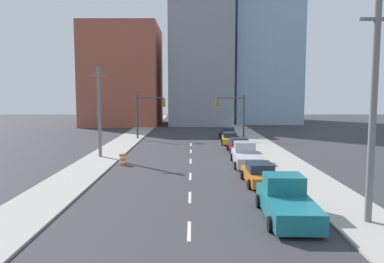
# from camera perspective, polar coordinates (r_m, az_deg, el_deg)

# --- Properties ---
(sidewalk_left) EXTENTS (3.49, 93.61, 0.13)m
(sidewalk_left) POSITION_cam_1_polar(r_m,az_deg,el_deg) (56.61, -8.79, -0.34)
(sidewalk_left) COLOR #9E9B93
(sidewalk_left) RESTS_ON ground
(sidewalk_right) EXTENTS (3.49, 93.61, 0.13)m
(sidewalk_right) POSITION_cam_1_polar(r_m,az_deg,el_deg) (56.57, 7.99, -0.33)
(sidewalk_right) COLOR #9E9B93
(sidewalk_right) RESTS_ON ground
(lane_stripe_at_7m) EXTENTS (0.16, 2.40, 0.01)m
(lane_stripe_at_7m) POSITION_cam_1_polar(r_m,az_deg,el_deg) (17.07, -0.70, -14.87)
(lane_stripe_at_7m) COLOR beige
(lane_stripe_at_7m) RESTS_ON ground
(lane_stripe_at_12m) EXTENTS (0.16, 2.40, 0.01)m
(lane_stripe_at_12m) POSITION_cam_1_polar(r_m,az_deg,el_deg) (22.17, -0.60, -9.98)
(lane_stripe_at_12m) COLOR beige
(lane_stripe_at_12m) RESTS_ON ground
(lane_stripe_at_18m) EXTENTS (0.16, 2.40, 0.01)m
(lane_stripe_at_18m) POSITION_cam_1_polar(r_m,az_deg,el_deg) (27.56, -0.53, -6.84)
(lane_stripe_at_18m) COLOR beige
(lane_stripe_at_18m) RESTS_ON ground
(lane_stripe_at_24m) EXTENTS (0.16, 2.40, 0.01)m
(lane_stripe_at_24m) POSITION_cam_1_polar(r_m,az_deg,el_deg) (33.60, -0.48, -4.55)
(lane_stripe_at_24m) COLOR beige
(lane_stripe_at_24m) RESTS_ON ground
(lane_stripe_at_30m) EXTENTS (0.16, 2.40, 0.01)m
(lane_stripe_at_30m) POSITION_cam_1_polar(r_m,az_deg,el_deg) (39.30, -0.45, -3.03)
(lane_stripe_at_30m) COLOR beige
(lane_stripe_at_30m) RESTS_ON ground
(lane_stripe_at_35m) EXTENTS (0.16, 2.40, 0.01)m
(lane_stripe_at_35m) POSITION_cam_1_polar(r_m,az_deg,el_deg) (44.49, -0.43, -2.00)
(lane_stripe_at_35m) COLOR beige
(lane_stripe_at_35m) RESTS_ON ground
(building_brick_left) EXTENTS (14.00, 16.00, 18.94)m
(building_brick_left) POSITION_cam_1_polar(r_m,az_deg,el_deg) (75.03, -10.65, 8.31)
(building_brick_left) COLOR #9E513D
(building_brick_left) RESTS_ON ground
(building_office_center) EXTENTS (12.00, 20.00, 28.52)m
(building_office_center) POSITION_cam_1_polar(r_m,az_deg,el_deg) (78.20, 0.97, 11.82)
(building_office_center) COLOR gray
(building_office_center) RESTS_ON ground
(building_glass_right) EXTENTS (13.00, 20.00, 35.57)m
(building_glass_right) POSITION_cam_1_polar(r_m,az_deg,el_deg) (83.95, 10.37, 13.74)
(building_glass_right) COLOR #8CADC6
(building_glass_right) RESTS_ON ground
(traffic_signal_left) EXTENTS (3.85, 0.35, 5.89)m
(traffic_signal_left) POSITION_cam_1_polar(r_m,az_deg,el_deg) (49.84, -7.37, 3.16)
(traffic_signal_left) COLOR #38383D
(traffic_signal_left) RESTS_ON ground
(traffic_signal_right) EXTENTS (3.85, 0.35, 5.89)m
(traffic_signal_right) POSITION_cam_1_polar(r_m,az_deg,el_deg) (49.80, 6.39, 3.17)
(traffic_signal_right) COLOR #38383D
(traffic_signal_right) RESTS_ON ground
(utility_pole_right_near) EXTENTS (1.60, 0.32, 10.09)m
(utility_pole_right_near) POSITION_cam_1_polar(r_m,az_deg,el_deg) (18.74, 25.60, 2.60)
(utility_pole_right_near) COLOR slate
(utility_pole_right_near) RESTS_ON ground
(utility_pole_left_mid) EXTENTS (1.60, 0.32, 8.52)m
(utility_pole_left_mid) POSITION_cam_1_polar(r_m,az_deg,el_deg) (36.05, -14.22, 2.98)
(utility_pole_left_mid) COLOR slate
(utility_pole_left_mid) RESTS_ON ground
(traffic_barrel) EXTENTS (0.56, 0.56, 0.95)m
(traffic_barrel) POSITION_cam_1_polar(r_m,az_deg,el_deg) (32.39, -10.80, -4.19)
(traffic_barrel) COLOR orange
(traffic_barrel) RESTS_ON ground
(pickup_truck_teal) EXTENTS (2.56, 5.80, 1.97)m
(pickup_truck_teal) POSITION_cam_1_polar(r_m,az_deg,el_deg) (19.10, 13.90, -10.24)
(pickup_truck_teal) COLOR #196B75
(pickup_truck_teal) RESTS_ON ground
(sedan_orange) EXTENTS (2.18, 4.55, 1.42)m
(sedan_orange) POSITION_cam_1_polar(r_m,az_deg,el_deg) (25.63, 10.01, -6.42)
(sedan_orange) COLOR orange
(sedan_orange) RESTS_ON ground
(pickup_truck_silver) EXTENTS (2.35, 6.34, 1.85)m
(pickup_truck_silver) POSITION_cam_1_polar(r_m,az_deg,el_deg) (32.31, 7.85, -3.66)
(pickup_truck_silver) COLOR #B2B2BC
(pickup_truck_silver) RESTS_ON ground
(sedan_maroon) EXTENTS (2.28, 4.33, 1.45)m
(sedan_maroon) POSITION_cam_1_polar(r_m,az_deg,el_deg) (38.93, 6.89, -2.19)
(sedan_maroon) COLOR maroon
(sedan_maroon) RESTS_ON ground
(sedan_yellow) EXTENTS (2.28, 4.80, 1.38)m
(sedan_yellow) POSITION_cam_1_polar(r_m,az_deg,el_deg) (45.40, 5.51, -1.06)
(sedan_yellow) COLOR gold
(sedan_yellow) RESTS_ON ground
(sedan_navy) EXTENTS (2.28, 4.62, 1.44)m
(sedan_navy) POSITION_cam_1_polar(r_m,az_deg,el_deg) (51.26, 5.20, -0.26)
(sedan_navy) COLOR #141E47
(sedan_navy) RESTS_ON ground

